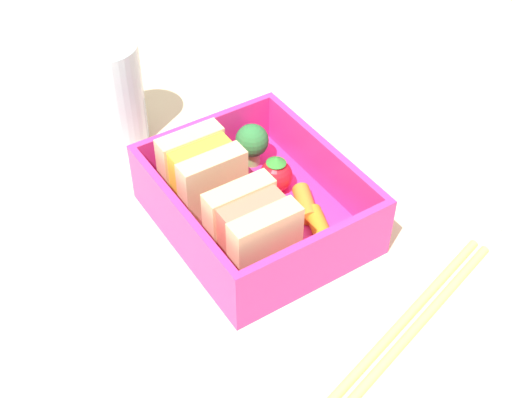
% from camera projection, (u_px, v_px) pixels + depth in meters
% --- Properties ---
extents(ground_plane, '(1.20, 1.20, 0.02)m').
position_uv_depth(ground_plane, '(256.00, 232.00, 0.59)').
color(ground_plane, beige).
extents(bento_tray, '(0.17, 0.14, 0.01)m').
position_uv_depth(bento_tray, '(256.00, 218.00, 0.58)').
color(bento_tray, '#ED2F8E').
rests_on(bento_tray, ground_plane).
extents(bento_rim, '(0.17, 0.14, 0.04)m').
position_uv_depth(bento_rim, '(256.00, 193.00, 0.56)').
color(bento_rim, '#ED2F8E').
rests_on(bento_rim, bento_tray).
extents(sandwich_left, '(0.05, 0.05, 0.06)m').
position_uv_depth(sandwich_left, '(252.00, 229.00, 0.52)').
color(sandwich_left, '#E4BA86').
rests_on(sandwich_left, bento_tray).
extents(sandwich_center_left, '(0.05, 0.05, 0.06)m').
position_uv_depth(sandwich_center_left, '(202.00, 173.00, 0.56)').
color(sandwich_center_left, '#DDB888').
rests_on(sandwich_center_left, bento_tray).
extents(carrot_stick_left, '(0.05, 0.03, 0.01)m').
position_uv_depth(carrot_stick_left, '(322.00, 234.00, 0.54)').
color(carrot_stick_left, orange).
rests_on(carrot_stick_left, bento_tray).
extents(carrot_stick_far_left, '(0.04, 0.03, 0.01)m').
position_uv_depth(carrot_stick_far_left, '(305.00, 204.00, 0.57)').
color(carrot_stick_far_left, orange).
rests_on(carrot_stick_far_left, bento_tray).
extents(strawberry_far_left, '(0.03, 0.03, 0.03)m').
position_uv_depth(strawberry_far_left, '(276.00, 175.00, 0.58)').
color(strawberry_far_left, red).
rests_on(strawberry_far_left, bento_tray).
extents(broccoli_floret, '(0.03, 0.03, 0.04)m').
position_uv_depth(broccoli_floret, '(252.00, 142.00, 0.60)').
color(broccoli_floret, '#83BA64').
rests_on(broccoli_floret, bento_tray).
extents(chopstick_pair, '(0.07, 0.21, 0.01)m').
position_uv_depth(chopstick_pair, '(405.00, 328.00, 0.50)').
color(chopstick_pair, tan).
rests_on(chopstick_pair, ground_plane).
extents(drinking_glass, '(0.06, 0.06, 0.10)m').
position_uv_depth(drinking_glass, '(111.00, 93.00, 0.63)').
color(drinking_glass, silver).
rests_on(drinking_glass, ground_plane).
extents(folded_napkin, '(0.16, 0.12, 0.00)m').
position_uv_depth(folded_napkin, '(450.00, 168.00, 0.63)').
color(folded_napkin, silver).
rests_on(folded_napkin, ground_plane).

